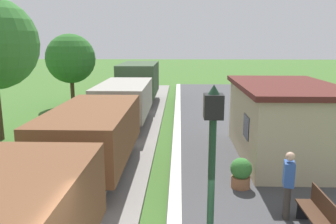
{
  "coord_description": "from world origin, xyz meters",
  "views": [
    {
      "loc": [
        0.5,
        -3.77,
        4.57
      ],
      "look_at": [
        0.06,
        9.23,
        1.8
      ],
      "focal_mm": 36.01,
      "sensor_mm": 36.0,
      "label": 1
    }
  ],
  "objects_px": {
    "station_hut": "(284,121)",
    "tree_field_left": "(71,59)",
    "lamp_post_near": "(212,160)",
    "bench_near_hut": "(319,214)",
    "freight_train": "(115,110)",
    "person_waiting": "(288,182)",
    "potted_planter": "(241,172)"
  },
  "relations": [
    {
      "from": "station_hut",
      "to": "lamp_post_near",
      "type": "xyz_separation_m",
      "value": [
        -3.4,
        -7.47,
        1.15
      ]
    },
    {
      "from": "lamp_post_near",
      "to": "tree_field_left",
      "type": "xyz_separation_m",
      "value": [
        -8.07,
        18.52,
        0.52
      ]
    },
    {
      "from": "tree_field_left",
      "to": "freight_train",
      "type": "bearing_deg",
      "value": -61.51
    },
    {
      "from": "potted_planter",
      "to": "tree_field_left",
      "type": "xyz_separation_m",
      "value": [
        -9.42,
        13.88,
        2.6
      ]
    },
    {
      "from": "station_hut",
      "to": "potted_planter",
      "type": "xyz_separation_m",
      "value": [
        -2.05,
        -2.82,
        -0.93
      ]
    },
    {
      "from": "freight_train",
      "to": "potted_planter",
      "type": "relative_size",
      "value": 28.38
    },
    {
      "from": "bench_near_hut",
      "to": "lamp_post_near",
      "type": "height_order",
      "value": "lamp_post_near"
    },
    {
      "from": "station_hut",
      "to": "tree_field_left",
      "type": "xyz_separation_m",
      "value": [
        -11.47,
        11.05,
        1.67
      ]
    },
    {
      "from": "station_hut",
      "to": "tree_field_left",
      "type": "relative_size",
      "value": 1.15
    },
    {
      "from": "potted_planter",
      "to": "tree_field_left",
      "type": "relative_size",
      "value": 0.18
    },
    {
      "from": "station_hut",
      "to": "person_waiting",
      "type": "bearing_deg",
      "value": -105.11
    },
    {
      "from": "bench_near_hut",
      "to": "tree_field_left",
      "type": "relative_size",
      "value": 0.3
    },
    {
      "from": "person_waiting",
      "to": "tree_field_left",
      "type": "bearing_deg",
      "value": -44.83
    },
    {
      "from": "potted_planter",
      "to": "lamp_post_near",
      "type": "relative_size",
      "value": 0.25
    },
    {
      "from": "freight_train",
      "to": "station_hut",
      "type": "height_order",
      "value": "station_hut"
    },
    {
      "from": "station_hut",
      "to": "person_waiting",
      "type": "relative_size",
      "value": 3.39
    },
    {
      "from": "station_hut",
      "to": "bench_near_hut",
      "type": "xyz_separation_m",
      "value": [
        -0.72,
        -5.21,
        -0.93
      ]
    },
    {
      "from": "bench_near_hut",
      "to": "station_hut",
      "type": "bearing_deg",
      "value": 82.18
    },
    {
      "from": "freight_train",
      "to": "person_waiting",
      "type": "bearing_deg",
      "value": -51.54
    },
    {
      "from": "station_hut",
      "to": "potted_planter",
      "type": "height_order",
      "value": "station_hut"
    },
    {
      "from": "freight_train",
      "to": "tree_field_left",
      "type": "distance_m",
      "value": 9.96
    },
    {
      "from": "station_hut",
      "to": "tree_field_left",
      "type": "bearing_deg",
      "value": 136.05
    },
    {
      "from": "station_hut",
      "to": "lamp_post_near",
      "type": "height_order",
      "value": "lamp_post_near"
    },
    {
      "from": "station_hut",
      "to": "potted_planter",
      "type": "bearing_deg",
      "value": -125.98
    },
    {
      "from": "freight_train",
      "to": "potted_planter",
      "type": "distance_m",
      "value": 7.14
    },
    {
      "from": "lamp_post_near",
      "to": "freight_train",
      "type": "bearing_deg",
      "value": 108.92
    },
    {
      "from": "bench_near_hut",
      "to": "tree_field_left",
      "type": "bearing_deg",
      "value": 123.47
    },
    {
      "from": "potted_planter",
      "to": "tree_field_left",
      "type": "height_order",
      "value": "tree_field_left"
    },
    {
      "from": "station_hut",
      "to": "lamp_post_near",
      "type": "distance_m",
      "value": 8.29
    },
    {
      "from": "person_waiting",
      "to": "freight_train",
      "type": "bearing_deg",
      "value": -39.62
    },
    {
      "from": "freight_train",
      "to": "person_waiting",
      "type": "distance_m",
      "value": 8.96
    },
    {
      "from": "potted_planter",
      "to": "person_waiting",
      "type": "bearing_deg",
      "value": -64.85
    }
  ]
}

